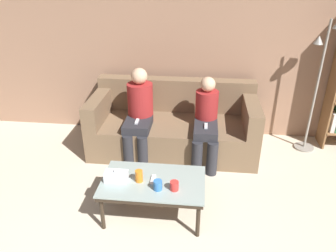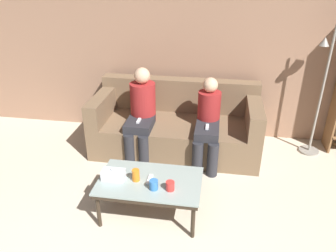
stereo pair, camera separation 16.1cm
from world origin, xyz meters
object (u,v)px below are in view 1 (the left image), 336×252
Objects in this scene: cup_near_right at (174,186)px; seated_person_left_end at (139,112)px; couch at (174,126)px; game_remote at (153,180)px; coffee_table at (153,184)px; seated_person_mid_left at (206,120)px; tissue_box at (116,176)px; cup_near_left at (158,185)px; cup_far_center at (139,176)px; standing_lamp at (321,74)px.

cup_near_right is 1.40m from seated_person_left_end.
couch is 1.37m from game_remote.
coffee_table is 0.94× the size of seated_person_mid_left.
couch is at bearing 73.14° from tissue_box.
cup_near_left is at bearing -175.82° from cup_near_right.
couch is 1.41m from cup_far_center.
couch is 24.23× the size of cup_near_right.
cup_near_left reaches higher than coffee_table.
couch is 1.88× the size of seated_person_left_end.
tissue_box reaches higher than cup_far_center.
cup_far_center is 0.55× the size of tissue_box.
cup_near_left is 0.22m from cup_far_center.
coffee_table is 0.05m from game_remote.
coffee_table is at bearing -73.16° from seated_person_left_end.
standing_lamp reaches higher than cup_near_left.
tissue_box is 0.19× the size of seated_person_left_end.
seated_person_mid_left is (0.50, 1.11, 0.19)m from coffee_table.
couch is 17.92× the size of cup_far_center.
tissue_box is 0.35m from game_remote.
seated_person_mid_left is (0.28, 1.22, 0.10)m from cup_near_right.
seated_person_mid_left reaches higher than cup_near_right.
game_remote is at bearing 117.06° from cup_near_left.
tissue_box is 1.47× the size of game_remote.
couch reaches higher than tissue_box.
cup_far_center is 0.11× the size of seated_person_mid_left.
seated_person_left_end is (0.00, 1.19, 0.15)m from tissue_box.
cup_near_right is at bearing -135.18° from standing_lamp.
tissue_box is (-0.42, 0.09, 0.00)m from cup_near_left.
cup_near_left is at bearing -62.94° from coffee_table.
cup_far_center is at bearing -142.23° from standing_lamp.
coffee_table is 11.29× the size of cup_near_right.
game_remote reaches higher than coffee_table.
seated_person_mid_left reaches higher than cup_near_left.
standing_lamp is (2.23, 1.57, 0.60)m from tissue_box.
cup_near_left is 0.09× the size of seated_person_mid_left.
seated_person_mid_left is at bearing 53.47° from tissue_box.
coffee_table is at bearing 117.06° from cup_near_left.
tissue_box is 0.13× the size of standing_lamp.
seated_person_left_end is (-0.41, 1.28, 0.15)m from cup_near_left.
cup_far_center is at bearing -170.55° from game_remote.
coffee_table is 1.23m from seated_person_mid_left.
coffee_table is 0.17m from cup_near_left.
tissue_box is at bearing -144.80° from standing_lamp.
couch reaches higher than coffee_table.
cup_near_right is 0.36m from cup_far_center.
standing_lamp is at bearing 39.26° from game_remote.
cup_far_center is at bearing -119.08° from seated_person_mid_left.
seated_person_left_end reaches higher than cup_far_center.
cup_near_right is 0.40× the size of tissue_box.
game_remote is at bearing 5.98° from tissue_box.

